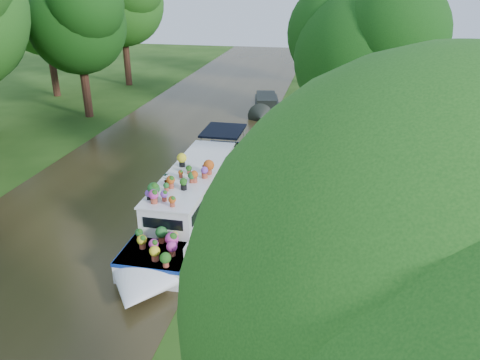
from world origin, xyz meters
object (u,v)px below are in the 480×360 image
at_px(plant_boat, 194,194).
at_px(pedestrian_dark, 318,102).
at_px(second_boat, 266,105).
at_px(pedestrian_pink, 317,108).
at_px(sandwich_board, 245,327).

distance_m(plant_boat, pedestrian_dark, 16.75).
bearing_deg(pedestrian_dark, second_boat, -177.05).
relative_size(plant_boat, pedestrian_dark, 8.74).
distance_m(second_boat, pedestrian_pink, 3.97).
bearing_deg(pedestrian_dark, pedestrian_pink, -89.78).
xyz_separation_m(pedestrian_pink, pedestrian_dark, (0.00, 1.71, -0.03)).
bearing_deg(sandwich_board, second_boat, 111.92).
relative_size(pedestrian_pink, pedestrian_dark, 1.04).
height_order(plant_boat, pedestrian_dark, plant_boat).
xyz_separation_m(plant_boat, sandwich_board, (3.41, -6.70, -0.43)).
distance_m(plant_boat, pedestrian_pink, 15.10).
height_order(plant_boat, sandwich_board, plant_boat).
distance_m(plant_boat, sandwich_board, 7.53).
bearing_deg(second_boat, pedestrian_dark, -7.78).
distance_m(sandwich_board, pedestrian_pink, 21.23).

